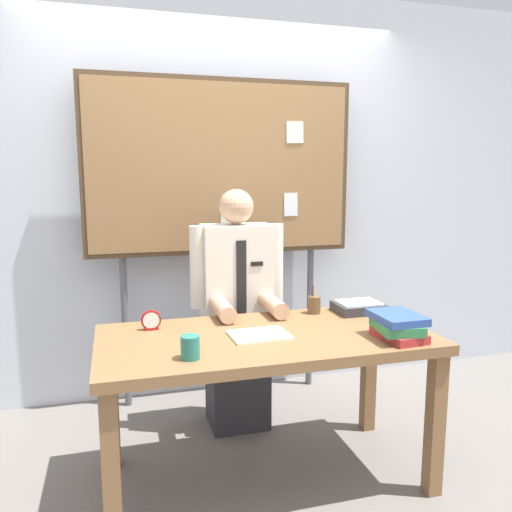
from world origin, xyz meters
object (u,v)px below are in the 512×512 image
(coffee_mug, at_px, (190,347))
(paper_tray, at_px, (359,307))
(bulletin_board, at_px, (222,171))
(person, at_px, (237,319))
(book_stack, at_px, (398,326))
(open_notebook, at_px, (259,335))
(desk_clock, at_px, (151,321))
(pen_holder, at_px, (314,304))
(desk, at_px, (266,353))

(coffee_mug, height_order, paper_tray, coffee_mug)
(bulletin_board, relative_size, coffee_mug, 21.39)
(person, xyz_separation_m, coffee_mug, (-0.39, -0.81, 0.14))
(bulletin_board, bearing_deg, paper_tray, -51.16)
(bulletin_board, distance_m, book_stack, 1.52)
(open_notebook, relative_size, desk_clock, 2.82)
(bulletin_board, xyz_separation_m, paper_tray, (0.61, -0.75, -0.74))
(person, bearing_deg, coffee_mug, -115.98)
(open_notebook, bearing_deg, person, 86.28)
(desk_clock, bearing_deg, bulletin_board, 55.95)
(bulletin_board, xyz_separation_m, pen_holder, (0.36, -0.71, -0.72))
(open_notebook, bearing_deg, desk_clock, 153.14)
(desk_clock, bearing_deg, person, 34.71)
(book_stack, relative_size, pen_holder, 1.67)
(bulletin_board, height_order, book_stack, bulletin_board)
(bulletin_board, distance_m, open_notebook, 1.27)
(desk_clock, height_order, paper_tray, desk_clock)
(bulletin_board, bearing_deg, pen_holder, -63.14)
(book_stack, bearing_deg, desk_clock, 157.45)
(desk_clock, xyz_separation_m, pen_holder, (0.88, 0.06, 0.01))
(open_notebook, relative_size, coffee_mug, 2.79)
(person, bearing_deg, book_stack, -55.16)
(person, bearing_deg, paper_tray, -29.43)
(coffee_mug, bearing_deg, open_notebook, 29.94)
(coffee_mug, bearing_deg, bulletin_board, 72.07)
(person, bearing_deg, pen_holder, -39.72)
(open_notebook, bearing_deg, bulletin_board, 87.77)
(bulletin_board, height_order, desk_clock, bulletin_board)
(desk, distance_m, pen_holder, 0.48)
(open_notebook, bearing_deg, pen_holder, 37.47)
(desk, xyz_separation_m, book_stack, (0.56, -0.23, 0.16))
(desk, xyz_separation_m, person, (0.00, 0.58, 0.01))
(coffee_mug, bearing_deg, book_stack, -0.14)
(pen_holder, height_order, paper_tray, pen_holder)
(book_stack, distance_m, desk_clock, 1.18)
(book_stack, relative_size, coffee_mug, 2.73)
(open_notebook, bearing_deg, coffee_mug, -150.06)
(person, relative_size, book_stack, 5.30)
(desk, relative_size, book_stack, 5.89)
(pen_holder, bearing_deg, open_notebook, -142.53)
(desk, height_order, desk_clock, desk_clock)
(person, height_order, coffee_mug, person)
(person, xyz_separation_m, bulletin_board, (0.00, 0.41, 0.86))
(bulletin_board, bearing_deg, person, -90.05)
(desk_clock, distance_m, pen_holder, 0.88)
(bulletin_board, distance_m, coffee_mug, 1.47)
(desk_clock, bearing_deg, paper_tray, 0.95)
(desk, bearing_deg, bulletin_board, 89.98)
(book_stack, xyz_separation_m, pen_holder, (-0.21, 0.51, -0.01))
(book_stack, relative_size, open_notebook, 0.98)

